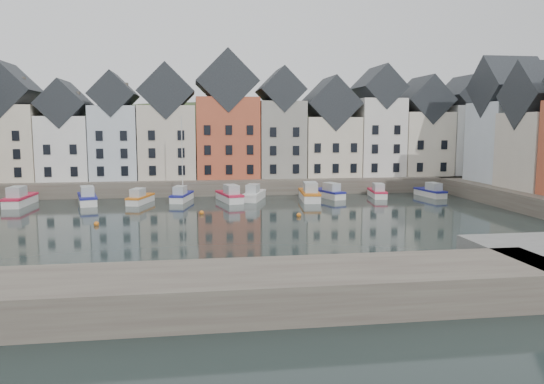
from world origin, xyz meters
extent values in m
plane|color=black|center=(0.00, 0.00, 0.00)|extent=(260.00, 260.00, 0.00)
cube|color=#50453D|center=(0.00, 30.00, 1.00)|extent=(90.00, 16.00, 2.00)
cube|color=#50453D|center=(-10.00, -22.00, 1.00)|extent=(50.00, 6.00, 2.00)
ellipsoid|color=#25371B|center=(0.00, 56.00, -18.00)|extent=(153.60, 70.40, 64.00)
sphere|color=black|center=(-13.94, 50.93, 8.70)|extent=(5.77, 5.77, 5.77)
sphere|color=black|center=(24.86, 60.75, 8.12)|extent=(5.27, 5.27, 5.27)
sphere|color=black|center=(31.82, 54.20, 7.88)|extent=(5.07, 5.07, 5.07)
sphere|color=black|center=(14.28, 55.19, 7.82)|extent=(5.01, 5.01, 5.01)
sphere|color=black|center=(-37.67, 56.61, 6.57)|extent=(3.94, 3.94, 3.94)
sphere|color=black|center=(28.33, 60.25, 8.05)|extent=(5.21, 5.21, 5.21)
sphere|color=black|center=(1.99, 58.64, 8.32)|extent=(5.45, 5.45, 5.45)
sphere|color=black|center=(37.80, 48.31, 7.21)|extent=(4.49, 4.49, 4.49)
cube|color=beige|center=(-29.17, 28.00, 7.04)|extent=(7.67, 8.00, 10.07)
cube|color=black|center=(-29.17, 28.00, 13.97)|extent=(7.67, 8.16, 7.67)
cube|color=white|center=(-21.90, 28.00, 6.30)|extent=(6.56, 8.00, 8.61)
cube|color=black|center=(-21.90, 28.00, 12.23)|extent=(6.56, 8.16, 6.56)
cube|color=silver|center=(-15.37, 28.00, 7.01)|extent=(6.20, 8.00, 10.02)
cube|color=black|center=(-15.37, 28.00, 13.55)|extent=(6.20, 8.16, 6.20)
cube|color=beige|center=(-8.27, 28.00, 7.04)|extent=(7.70, 8.00, 10.08)
cube|color=black|center=(-8.27, 28.00, 13.98)|extent=(7.70, 8.16, 7.70)
cube|color=#BA5235|center=(0.07, 28.00, 7.64)|extent=(8.69, 8.00, 11.28)
cube|color=black|center=(0.07, 28.00, 15.43)|extent=(8.69, 8.16, 8.69)
cube|color=gray|center=(7.78, 28.00, 7.39)|extent=(6.43, 8.00, 10.78)
cube|color=black|center=(7.78, 28.00, 14.37)|extent=(6.43, 8.16, 6.43)
cube|color=beige|center=(15.08, 28.00, 6.28)|extent=(7.88, 8.00, 8.56)
cube|color=black|center=(15.08, 28.00, 12.51)|extent=(7.88, 8.16, 7.88)
cube|color=white|center=(22.42, 28.00, 7.64)|extent=(6.50, 8.00, 11.27)
cube|color=black|center=(22.42, 28.00, 14.88)|extent=(6.50, 8.16, 6.50)
cube|color=beige|center=(29.43, 28.00, 6.66)|extent=(7.23, 8.00, 9.32)
cube|color=black|center=(29.43, 28.00, 13.11)|extent=(7.23, 8.16, 7.23)
cube|color=white|center=(36.28, 28.00, 7.16)|extent=(6.18, 8.00, 10.32)
cube|color=black|center=(36.28, 28.00, 13.85)|extent=(6.18, 8.16, 6.18)
cube|color=silver|center=(36.00, 16.26, 7.19)|extent=(7.47, 8.00, 10.38)
cube|color=black|center=(36.00, 16.26, 14.36)|extent=(7.62, 8.00, 8.00)
sphere|color=orange|center=(-4.00, 8.00, 0.15)|extent=(0.50, 0.50, 0.50)
sphere|color=orange|center=(6.00, 5.00, 0.15)|extent=(0.50, 0.50, 0.50)
sphere|color=orange|center=(-14.00, 3.00, 0.15)|extent=(0.50, 0.50, 0.50)
cube|color=silver|center=(-25.19, 17.62, 0.38)|extent=(2.28, 6.64, 1.20)
cube|color=red|center=(-25.19, 17.62, 1.04)|extent=(2.40, 6.77, 0.27)
cube|color=#A3AAAB|center=(-25.24, 16.64, 1.69)|extent=(1.65, 2.69, 1.31)
cube|color=silver|center=(-17.54, 17.56, 0.37)|extent=(3.30, 6.53, 1.15)
cube|color=navy|center=(-17.54, 17.56, 0.99)|extent=(3.44, 6.68, 0.26)
cube|color=#A3AAAB|center=(-17.32, 16.65, 1.62)|extent=(2.01, 2.78, 1.25)
cube|color=silver|center=(-11.22, 17.11, 0.31)|extent=(3.05, 5.59, 0.98)
cube|color=orange|center=(-11.22, 17.11, 0.85)|extent=(3.16, 5.72, 0.22)
cube|color=#A3AAAB|center=(-11.45, 16.34, 1.38)|extent=(1.80, 2.41, 1.07)
cube|color=silver|center=(-6.28, 18.37, 0.32)|extent=(2.91, 5.77, 1.01)
cube|color=navy|center=(-6.28, 18.37, 0.88)|extent=(3.02, 5.90, 0.23)
cube|color=#A3AAAB|center=(-6.47, 17.57, 1.43)|extent=(1.77, 2.45, 1.11)
cylinder|color=silver|center=(-6.15, 18.91, 5.53)|extent=(0.13, 0.13, 10.14)
cube|color=silver|center=(-0.41, 17.15, 0.35)|extent=(3.16, 6.34, 1.12)
cube|color=red|center=(-0.41, 17.15, 0.96)|extent=(3.28, 6.48, 0.25)
cube|color=#A3AAAB|center=(-0.21, 16.26, 1.57)|extent=(1.93, 2.69, 1.22)
cube|color=silver|center=(2.83, 17.97, 0.34)|extent=(3.57, 6.12, 1.08)
cube|color=silver|center=(2.83, 17.97, 0.93)|extent=(3.70, 6.27, 0.24)
cube|color=#A3AAAB|center=(2.54, 17.14, 1.52)|extent=(2.06, 2.66, 1.17)
cube|color=silver|center=(9.69, 16.66, 0.39)|extent=(2.66, 6.88, 1.23)
cube|color=orange|center=(9.69, 16.66, 1.06)|extent=(2.79, 7.03, 0.28)
cube|color=#A3AAAB|center=(9.59, 15.65, 1.74)|extent=(1.82, 2.83, 1.34)
cube|color=silver|center=(12.58, 18.61, 0.33)|extent=(3.56, 5.94, 1.05)
cube|color=navy|center=(12.58, 18.61, 0.90)|extent=(3.69, 6.08, 0.24)
cube|color=#A3AAAB|center=(12.87, 17.81, 1.47)|extent=(2.03, 2.60, 1.14)
cube|color=silver|center=(19.21, 18.25, 0.31)|extent=(2.33, 5.49, 0.97)
cube|color=red|center=(19.21, 18.25, 0.84)|extent=(2.43, 5.61, 0.22)
cube|color=#A3AAAB|center=(19.09, 17.46, 1.37)|extent=(1.53, 2.28, 1.06)
cube|color=silver|center=(26.37, 17.68, 0.32)|extent=(2.36, 5.58, 0.99)
cube|color=navy|center=(26.37, 17.68, 0.86)|extent=(2.46, 5.70, 0.23)
cube|color=#A3AAAB|center=(26.48, 16.88, 1.40)|extent=(1.55, 2.32, 1.08)
camera|label=1|loc=(-4.81, -48.37, 9.49)|focal=35.00mm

